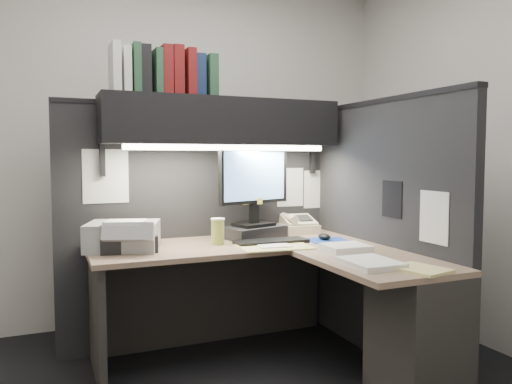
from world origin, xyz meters
TOP-DOWN VIEW (x-y plane):
  - wall_back at (0.00, 1.50)m, footprint 3.50×0.04m
  - wall_front at (0.00, -1.50)m, footprint 3.50×0.04m
  - wall_right at (1.75, 0.00)m, footprint 0.04×3.00m
  - partition_back at (0.03, 0.93)m, footprint 1.90×0.06m
  - partition_right at (0.98, 0.18)m, footprint 0.06×1.50m
  - desk at (0.43, -0.00)m, footprint 1.70×1.53m
  - overhead_shelf at (0.12, 0.75)m, footprint 1.55×0.34m
  - task_light_tube at (0.12, 0.61)m, footprint 1.32×0.04m
  - monitor at (0.33, 0.70)m, footprint 0.54×0.35m
  - keyboard at (0.34, 0.45)m, footprint 0.47×0.16m
  - mousepad at (0.73, 0.41)m, footprint 0.29×0.27m
  - mouse at (0.71, 0.42)m, footprint 0.07×0.11m
  - telephone at (0.71, 0.79)m, footprint 0.26×0.27m
  - coffee_cup at (0.02, 0.55)m, footprint 0.09×0.09m
  - printer at (-0.54, 0.61)m, footprint 0.48×0.45m
  - notebook_stack at (-0.51, 0.57)m, footprint 0.35×0.30m
  - open_folder at (0.30, 0.32)m, footprint 0.45×0.31m
  - paper_stack_a at (0.60, 0.01)m, footprint 0.25×0.21m
  - paper_stack_b at (0.53, -0.33)m, footprint 0.24×0.30m
  - manila_stack at (0.68, -0.51)m, footprint 0.25×0.29m
  - binder_row at (-0.26, 0.75)m, footprint 0.64×0.26m
  - pinned_papers at (0.42, 0.56)m, footprint 1.76×1.31m

SIDE VIEW (x-z plane):
  - desk at x=0.43m, z-range 0.08..0.81m
  - mousepad at x=0.73m, z-range 0.73..0.73m
  - open_folder at x=0.30m, z-range 0.73..0.74m
  - manila_stack at x=0.68m, z-range 0.73..0.74m
  - keyboard at x=0.34m, z-range 0.73..0.75m
  - paper_stack_b at x=0.53m, z-range 0.73..0.76m
  - paper_stack_a at x=0.60m, z-range 0.73..0.78m
  - mouse at x=0.71m, z-range 0.73..0.77m
  - notebook_stack at x=-0.51m, z-range 0.73..0.82m
  - telephone at x=0.71m, z-range 0.73..0.83m
  - partition_back at x=0.03m, z-range 0.00..1.60m
  - partition_right at x=0.98m, z-range 0.00..1.60m
  - coffee_cup at x=0.02m, z-range 0.73..0.88m
  - printer at x=-0.54m, z-range 0.73..0.89m
  - monitor at x=0.33m, z-range 0.67..1.27m
  - pinned_papers at x=0.42m, z-range 0.80..1.31m
  - task_light_tube at x=0.12m, z-range 1.31..1.35m
  - wall_back at x=0.00m, z-range 0.00..2.70m
  - wall_front at x=0.00m, z-range 0.00..2.70m
  - wall_right at x=1.75m, z-range 0.00..2.70m
  - overhead_shelf at x=0.12m, z-range 1.35..1.65m
  - binder_row at x=-0.26m, z-range 1.64..1.94m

